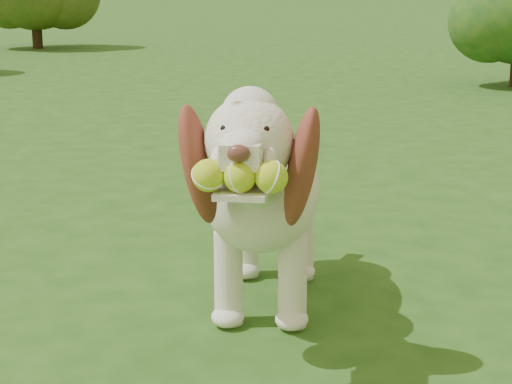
# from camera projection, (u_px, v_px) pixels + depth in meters

# --- Properties ---
(ground) EXTENTS (80.00, 80.00, 0.00)m
(ground) POSITION_uv_depth(u_px,v_px,m) (205.00, 322.00, 3.02)
(ground) COLOR #204513
(ground) RESTS_ON ground
(dog) EXTENTS (0.54, 1.34, 0.87)m
(dog) POSITION_uv_depth(u_px,v_px,m) (265.00, 186.00, 3.01)
(dog) COLOR silver
(dog) RESTS_ON ground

